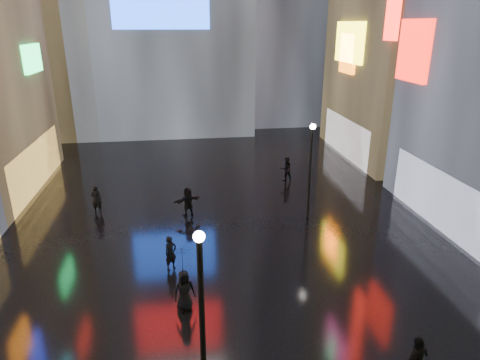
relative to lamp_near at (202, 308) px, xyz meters
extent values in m
plane|color=black|center=(1.60, 11.99, -2.94)|extent=(140.00, 140.00, 0.00)
cube|color=#FFC659|center=(-9.50, 17.99, -1.44)|extent=(0.20, 10.00, 3.00)
cube|color=#1AF262|center=(-9.25, 19.81, 4.97)|extent=(0.25, 3.00, 1.71)
cube|color=white|center=(12.70, 8.99, -1.44)|extent=(0.20, 9.00, 3.00)
cube|color=#FF180C|center=(12.45, 13.11, 5.64)|extent=(0.25, 2.99, 3.26)
cube|color=white|center=(12.70, 21.99, -1.44)|extent=(0.20, 9.00, 3.00)
cube|color=yellow|center=(12.45, 22.31, 5.71)|extent=(0.25, 4.92, 2.91)
cube|color=orange|center=(12.45, 22.43, 4.90)|extent=(0.25, 2.63, 2.87)
cylinder|color=black|center=(0.00, 0.00, -0.44)|extent=(0.16, 0.16, 5.00)
sphere|color=white|center=(0.00, 0.00, 2.11)|extent=(0.30, 0.30, 0.30)
cylinder|color=black|center=(6.37, 11.11, -0.44)|extent=(0.16, 0.16, 5.00)
sphere|color=white|center=(6.37, 11.11, 2.11)|extent=(0.30, 0.30, 0.30)
imported|color=black|center=(-0.47, 3.97, -2.14)|extent=(0.89, 0.69, 1.61)
imported|color=black|center=(-0.09, 12.22, -2.12)|extent=(1.59, 1.00, 1.64)
imported|color=black|center=(-0.98, 6.85, -2.17)|extent=(0.67, 0.62, 1.54)
imported|color=black|center=(6.60, 16.95, -2.13)|extent=(0.86, 0.70, 1.63)
imported|color=black|center=(-0.47, 3.97, -0.85)|extent=(1.40, 1.41, 0.96)
imported|color=black|center=(-5.11, 13.40, -2.15)|extent=(0.59, 0.40, 1.59)
camera|label=1|loc=(-0.34, -9.43, 7.04)|focal=32.00mm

